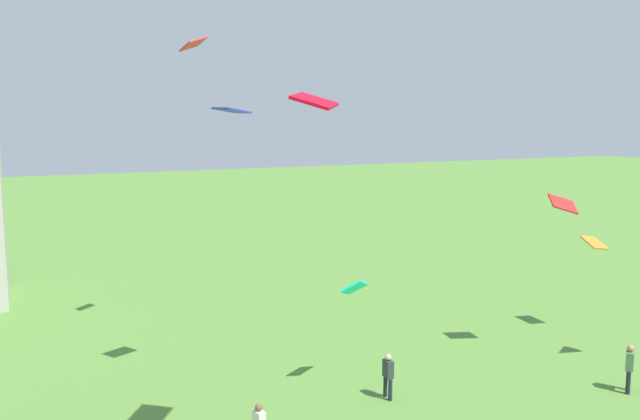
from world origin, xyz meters
name	(u,v)px	position (x,y,z in m)	size (l,w,h in m)	color
person_0	(388,373)	(0.98, 20.18, 0.96)	(0.26, 0.52, 1.69)	#1E2333
person_5	(629,366)	(9.42, 16.96, 1.03)	(0.54, 0.51, 1.82)	#1E2333
kite_flying_0	(594,243)	(13.67, 22.90, 4.28)	(1.03, 1.25, 0.54)	orange
kite_flying_3	(315,101)	(-3.73, 16.14, 10.63)	(1.75, 1.83, 0.52)	red
kite_flying_4	(194,44)	(-3.58, 29.26, 13.26)	(1.28, 1.27, 0.72)	red
kite_flying_5	(563,204)	(9.77, 21.03, 6.57)	(1.43, 0.95, 0.85)	red
kite_flying_6	(232,110)	(-3.83, 23.11, 10.40)	(1.46, 1.33, 0.23)	#2632B6
kite_flying_8	(354,288)	(0.34, 21.65, 3.87)	(1.41, 1.27, 0.87)	#06E8CE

